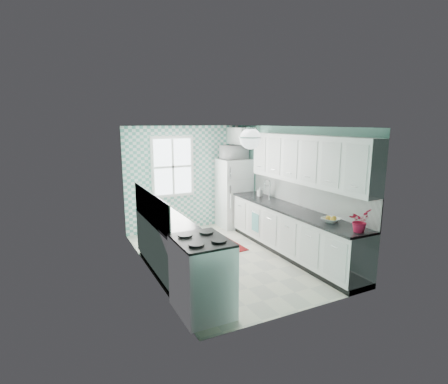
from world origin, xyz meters
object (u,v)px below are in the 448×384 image
potted_plant (359,221)px  microwave (234,152)px  fridge (234,193)px  ceiling_light (250,138)px  stove (202,275)px  sink (263,198)px  fruit_bowl (331,220)px

potted_plant → microwave: 3.94m
fridge → microwave: microwave is taller
ceiling_light → microwave: ceiling_light is taller
fridge → stove: 4.13m
sink → microwave: microwave is taller
sink → potted_plant: 2.70m
potted_plant → fruit_bowl: bearing=90.0°
microwave → stove: bearing=52.3°
stove → fruit_bowl: (2.40, 0.13, 0.44)m
stove → fruit_bowl: size_ratio=3.50×
stove → potted_plant: 2.51m
ceiling_light → microwave: size_ratio=0.58×
sink → fruit_bowl: 2.10m
stove → fruit_bowl: 2.44m
fridge → stove: fridge is taller
potted_plant → microwave: size_ratio=0.59×
ceiling_light → sink: ceiling_light is taller
fridge → potted_plant: 3.88m
potted_plant → microwave: (-0.09, 3.87, 0.74)m
sink → fruit_bowl: size_ratio=1.80×
fruit_bowl → potted_plant: 0.60m
sink → fruit_bowl: sink is taller
fridge → stove: bearing=-122.7°
fridge → potted_plant: bearing=-87.3°
fridge → microwave: (0.00, 0.00, 1.01)m
ceiling_light → fridge: bearing=67.1°
stove → potted_plant: potted_plant is taller
sink → ceiling_light: bearing=-126.0°
ceiling_light → sink: bearing=50.2°
fruit_bowl → potted_plant: bearing=-90.0°
fridge → fruit_bowl: size_ratio=5.71×
stove → microwave: (2.31, 3.41, 1.32)m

